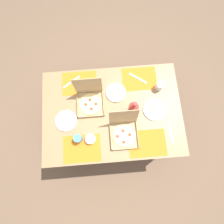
{
  "coord_description": "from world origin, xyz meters",
  "views": [
    {
      "loc": [
        -0.03,
        -0.4,
        2.48
      ],
      "look_at": [
        0.0,
        0.0,
        0.77
      ],
      "focal_mm": 28.07,
      "sensor_mm": 36.0,
      "label": 1
    }
  ],
  "objects": [
    {
      "name": "dining_table",
      "position": [
        0.0,
        0.0,
        0.65
      ],
      "size": [
        1.4,
        0.97,
        0.77
      ],
      "color": "#3F3328",
      "rests_on": "ground_plane"
    },
    {
      "name": "cup_clear_right",
      "position": [
        0.5,
        0.22,
        0.82
      ],
      "size": [
        0.08,
        0.08,
        0.1
      ],
      "primitive_type": "cylinder",
      "color": "silver",
      "rests_on": "dining_table"
    },
    {
      "name": "knife_by_near_left",
      "position": [
        0.3,
        0.34,
        0.77
      ],
      "size": [
        0.18,
        0.14,
        0.0
      ],
      "primitive_type": "cube",
      "rotation": [
        0.0,
        0.0,
        5.66
      ],
      "color": "#B7B7BC",
      "rests_on": "dining_table"
    },
    {
      "name": "placemat_near_right",
      "position": [
        0.32,
        -0.34,
        0.77
      ],
      "size": [
        0.36,
        0.26,
        0.0
      ],
      "primitive_type": "cube",
      "color": "orange",
      "rests_on": "dining_table"
    },
    {
      "name": "condiment_bowl",
      "position": [
        -0.23,
        -0.25,
        0.79
      ],
      "size": [
        0.1,
        0.1,
        0.04
      ],
      "primitive_type": "cylinder",
      "color": "white",
      "rests_on": "dining_table"
    },
    {
      "name": "plate_middle",
      "position": [
        -0.46,
        -0.05,
        0.78
      ],
      "size": [
        0.21,
        0.21,
        0.02
      ],
      "color": "white",
      "rests_on": "dining_table"
    },
    {
      "name": "pizza_box_corner_right",
      "position": [
        0.1,
        -0.21,
        0.81
      ],
      "size": [
        0.26,
        0.31,
        0.3
      ],
      "color": "tan",
      "rests_on": "dining_table"
    },
    {
      "name": "soda_bottle",
      "position": [
        0.19,
        -0.02,
        0.9
      ],
      "size": [
        0.09,
        0.09,
        0.32
      ],
      "color": "#B2382D",
      "rests_on": "dining_table"
    },
    {
      "name": "plate_far_right",
      "position": [
        0.43,
        -0.01,
        0.78
      ],
      "size": [
        0.23,
        0.23,
        0.03
      ],
      "color": "white",
      "rests_on": "dining_table"
    },
    {
      "name": "plate_far_left",
      "position": [
        0.05,
        0.2,
        0.78
      ],
      "size": [
        0.2,
        0.2,
        0.03
      ],
      "color": "white",
      "rests_on": "dining_table"
    },
    {
      "name": "placemat_near_left",
      "position": [
        -0.32,
        -0.34,
        0.77
      ],
      "size": [
        0.36,
        0.26,
        0.0
      ],
      "primitive_type": "cube",
      "color": "orange",
      "rests_on": "dining_table"
    },
    {
      "name": "placemat_far_left",
      "position": [
        -0.32,
        0.34,
        0.77
      ],
      "size": [
        0.36,
        0.26,
        0.0
      ],
      "primitive_type": "cube",
      "color": "orange",
      "rests_on": "dining_table"
    },
    {
      "name": "knife_by_far_right",
      "position": [
        -0.4,
        0.35,
        0.77
      ],
      "size": [
        0.18,
        0.13,
        0.0
      ],
      "primitive_type": "cube",
      "rotation": [
        0.0,
        0.0,
        0.6
      ],
      "color": "#B7B7BC",
      "rests_on": "dining_table"
    },
    {
      "name": "cup_spare",
      "position": [
        -0.34,
        -0.24,
        0.82
      ],
      "size": [
        0.08,
        0.08,
        0.1
      ],
      "primitive_type": "cylinder",
      "color": "teal",
      "rests_on": "dining_table"
    },
    {
      "name": "placemat_far_right",
      "position": [
        0.32,
        0.34,
        0.77
      ],
      "size": [
        0.36,
        0.26,
        0.0
      ],
      "primitive_type": "cube",
      "color": "orange",
      "rests_on": "dining_table"
    },
    {
      "name": "knife_by_far_left",
      "position": [
        0.56,
        -0.25,
        0.77
      ],
      "size": [
        0.04,
        0.21,
        0.0
      ],
      "primitive_type": "cube",
      "rotation": [
        0.0,
        0.0,
        1.66
      ],
      "color": "#B7B7BC",
      "rests_on": "dining_table"
    },
    {
      "name": "ground_plane",
      "position": [
        0.0,
        0.0,
        0.0
      ],
      "size": [
        6.0,
        6.0,
        0.0
      ],
      "primitive_type": "plane",
      "color": "brown"
    },
    {
      "name": "pizza_box_edge_far",
      "position": [
        -0.21,
        0.13,
        0.82
      ],
      "size": [
        0.27,
        0.28,
        0.3
      ],
      "color": "tan",
      "rests_on": "dining_table"
    }
  ]
}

